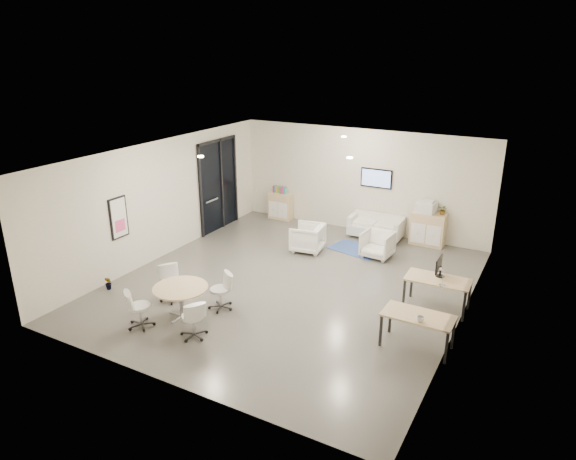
% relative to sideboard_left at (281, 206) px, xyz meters
% --- Properties ---
extents(room_shell, '(9.60, 10.60, 4.80)m').
position_rel_sideboard_left_xyz_m(room_shell, '(2.72, -4.27, 1.16)').
color(room_shell, '#54514D').
rests_on(room_shell, ground).
extents(glass_door, '(0.09, 1.90, 2.85)m').
position_rel_sideboard_left_xyz_m(glass_door, '(-1.23, -1.76, 1.06)').
color(glass_door, black).
rests_on(glass_door, room_shell).
extents(artwork, '(0.05, 0.54, 1.04)m').
position_rel_sideboard_left_xyz_m(artwork, '(-1.25, -5.87, 1.10)').
color(artwork, black).
rests_on(artwork, room_shell).
extents(wall_tv, '(0.98, 0.06, 0.58)m').
position_rel_sideboard_left_xyz_m(wall_tv, '(3.22, 0.19, 1.31)').
color(wall_tv, black).
rests_on(wall_tv, room_shell).
extents(ceiling_spots, '(3.14, 4.14, 0.03)m').
position_rel_sideboard_left_xyz_m(ceiling_spots, '(2.52, -3.44, 2.74)').
color(ceiling_spots, '#FFEAC6').
rests_on(ceiling_spots, room_shell).
extents(sideboard_left, '(0.79, 0.41, 0.89)m').
position_rel_sideboard_left_xyz_m(sideboard_left, '(0.00, 0.00, 0.00)').
color(sideboard_left, tan).
rests_on(sideboard_left, room_shell).
extents(sideboard_right, '(0.98, 0.47, 0.98)m').
position_rel_sideboard_left_xyz_m(sideboard_right, '(4.95, -0.03, 0.04)').
color(sideboard_right, tan).
rests_on(sideboard_right, room_shell).
extents(books, '(0.46, 0.14, 0.22)m').
position_rel_sideboard_left_xyz_m(books, '(-0.04, 0.00, 0.56)').
color(books, red).
rests_on(books, sideboard_left).
extents(printer, '(0.57, 0.50, 0.37)m').
position_rel_sideboard_left_xyz_m(printer, '(4.85, -0.03, 0.71)').
color(printer, white).
rests_on(printer, sideboard_right).
extents(loveseat, '(1.61, 0.83, 0.60)m').
position_rel_sideboard_left_xyz_m(loveseat, '(3.44, -0.17, -0.12)').
color(loveseat, white).
rests_on(loveseat, room_shell).
extents(blue_rug, '(1.63, 1.26, 0.01)m').
position_rel_sideboard_left_xyz_m(blue_rug, '(3.28, -1.38, -0.44)').
color(blue_rug, '#304992').
rests_on(blue_rug, room_shell).
extents(armchair_left, '(0.90, 0.95, 0.87)m').
position_rel_sideboard_left_xyz_m(armchair_left, '(2.09, -2.15, -0.01)').
color(armchair_left, white).
rests_on(armchair_left, room_shell).
extents(armchair_right, '(0.83, 0.78, 0.81)m').
position_rel_sideboard_left_xyz_m(armchair_right, '(3.99, -1.62, -0.04)').
color(armchair_right, white).
rests_on(armchair_right, room_shell).
extents(desk_rear, '(1.41, 0.73, 0.73)m').
position_rel_sideboard_left_xyz_m(desk_rear, '(6.14, -3.81, 0.21)').
color(desk_rear, tan).
rests_on(desk_rear, room_shell).
extents(desk_front, '(1.36, 0.69, 0.70)m').
position_rel_sideboard_left_xyz_m(desk_front, '(6.18, -5.57, 0.19)').
color(desk_front, tan).
rests_on(desk_front, room_shell).
extents(monitor, '(0.20, 0.50, 0.44)m').
position_rel_sideboard_left_xyz_m(monitor, '(6.10, -3.66, 0.52)').
color(monitor, black).
rests_on(monitor, desk_rear).
extents(round_table, '(1.17, 1.17, 0.71)m').
position_rel_sideboard_left_xyz_m(round_table, '(1.43, -6.84, 0.18)').
color(round_table, tan).
rests_on(round_table, room_shell).
extents(meeting_chairs, '(2.25, 2.25, 0.82)m').
position_rel_sideboard_left_xyz_m(meeting_chairs, '(1.43, -6.84, -0.03)').
color(meeting_chairs, white).
rests_on(meeting_chairs, room_shell).
extents(plant_cabinet, '(0.33, 0.36, 0.24)m').
position_rel_sideboard_left_xyz_m(plant_cabinet, '(5.33, -0.01, 0.65)').
color(plant_cabinet, '#3F7F3F').
rests_on(plant_cabinet, sideboard_right).
extents(plant_floor, '(0.28, 0.38, 0.15)m').
position_rel_sideboard_left_xyz_m(plant_floor, '(-0.98, -6.66, -0.37)').
color(plant_floor, '#3F7F3F').
rests_on(plant_floor, room_shell).
extents(cup, '(0.16, 0.13, 0.14)m').
position_rel_sideboard_left_xyz_m(cup, '(6.28, -5.80, 0.33)').
color(cup, white).
rests_on(cup, desk_front).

